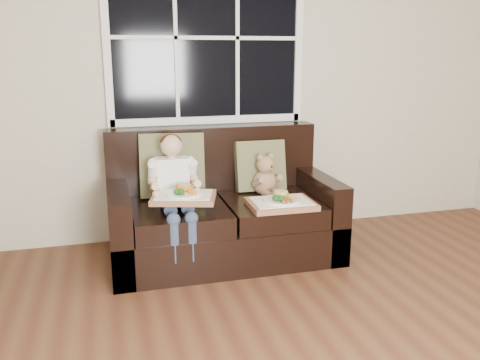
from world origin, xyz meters
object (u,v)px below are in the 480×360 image
object	(u,v)px
child	(174,183)
tray_right	(281,203)
loveseat	(221,215)
teddy_bear	(265,177)
tray_left	(184,196)

from	to	relation	value
child	tray_right	xyz separation A→B (m)	(0.74, -0.22, -0.15)
child	tray_right	size ratio (longest dim) A/B	1.66
loveseat	child	distance (m)	0.50
teddy_bear	tray_left	size ratio (longest dim) A/B	0.67
loveseat	tray_right	world-z (taller)	loveseat
loveseat	tray_right	xyz separation A→B (m)	(0.37, -0.33, 0.17)
child	loveseat	bearing A→B (deg)	17.10
loveseat	tray_left	size ratio (longest dim) A/B	3.37
tray_left	tray_right	bearing A→B (deg)	13.05
loveseat	tray_left	bearing A→B (deg)	-138.33
loveseat	teddy_bear	world-z (taller)	loveseat
loveseat	tray_left	distance (m)	0.52
tray_left	loveseat	bearing A→B (deg)	57.75
child	teddy_bear	bearing A→B (deg)	10.92
loveseat	teddy_bear	bearing A→B (deg)	4.22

